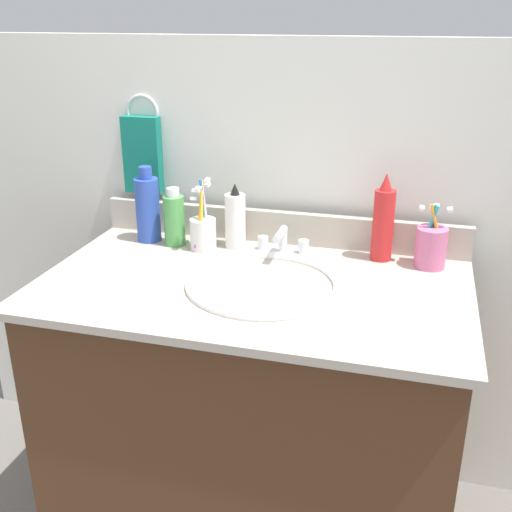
{
  "coord_description": "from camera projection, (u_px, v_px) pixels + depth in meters",
  "views": [
    {
      "loc": [
        0.36,
        -1.29,
        1.36
      ],
      "look_at": [
        0.01,
        0.0,
        0.82
      ],
      "focal_mm": 43.09,
      "sensor_mm": 36.0,
      "label": 1
    }
  ],
  "objects": [
    {
      "name": "vanity_cabinet",
      "position": [
        253.0,
        416.0,
        1.62
      ],
      "size": [
        0.99,
        0.55,
        0.73
      ],
      "primitive_type": "cube",
      "color": "#4C2D19",
      "rests_on": "ground_plane"
    },
    {
      "name": "countertop",
      "position": [
        252.0,
        286.0,
        1.48
      ],
      "size": [
        1.03,
        0.6,
        0.02
      ],
      "primitive_type": "cube",
      "color": "#B2A899",
      "rests_on": "vanity_cabinet"
    },
    {
      "name": "backsplash",
      "position": [
        280.0,
        227.0,
        1.71
      ],
      "size": [
        1.03,
        0.02,
        0.09
      ],
      "primitive_type": "cube",
      "color": "#B2A899",
      "rests_on": "countertop"
    },
    {
      "name": "back_wall",
      "position": [
        284.0,
        267.0,
        1.82
      ],
      "size": [
        2.13,
        0.04,
        1.3
      ],
      "primitive_type": "cube",
      "color": "silver",
      "rests_on": "ground_plane"
    },
    {
      "name": "towel_ring",
      "position": [
        142.0,
        112.0,
        1.74
      ],
      "size": [
        0.1,
        0.01,
        0.1
      ],
      "primitive_type": "torus",
      "rotation": [
        1.57,
        0.0,
        0.0
      ],
      "color": "silver"
    },
    {
      "name": "hand_towel",
      "position": [
        142.0,
        155.0,
        1.77
      ],
      "size": [
        0.11,
        0.04,
        0.22
      ],
      "primitive_type": "cube",
      "color": "#147260"
    },
    {
      "name": "sink_basin",
      "position": [
        264.0,
        297.0,
        1.47
      ],
      "size": [
        0.38,
        0.38,
        0.11
      ],
      "color": "white",
      "rests_on": "countertop"
    },
    {
      "name": "faucet",
      "position": [
        283.0,
        246.0,
        1.62
      ],
      "size": [
        0.16,
        0.1,
        0.08
      ],
      "color": "silver",
      "rests_on": "countertop"
    },
    {
      "name": "bottle_toner_green",
      "position": [
        174.0,
        219.0,
        1.69
      ],
      "size": [
        0.06,
        0.06,
        0.16
      ],
      "color": "#4C9E4C",
      "rests_on": "countertop"
    },
    {
      "name": "bottle_spray_red",
      "position": [
        383.0,
        222.0,
        1.58
      ],
      "size": [
        0.05,
        0.05,
        0.23
      ],
      "color": "red",
      "rests_on": "countertop"
    },
    {
      "name": "bottle_shampoo_blue",
      "position": [
        148.0,
        208.0,
        1.71
      ],
      "size": [
        0.07,
        0.07,
        0.21
      ],
      "color": "#2D4CB2",
      "rests_on": "countertop"
    },
    {
      "name": "bottle_lotion_white",
      "position": [
        235.0,
        220.0,
        1.67
      ],
      "size": [
        0.06,
        0.06,
        0.18
      ],
      "color": "white",
      "rests_on": "countertop"
    },
    {
      "name": "cup_pink",
      "position": [
        431.0,
        246.0,
        1.55
      ],
      "size": [
        0.08,
        0.08,
        0.17
      ],
      "color": "#D16693",
      "rests_on": "countertop"
    },
    {
      "name": "cup_white_ceramic",
      "position": [
        203.0,
        230.0,
        1.66
      ],
      "size": [
        0.07,
        0.08,
        0.2
      ],
      "color": "white",
      "rests_on": "countertop"
    }
  ]
}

